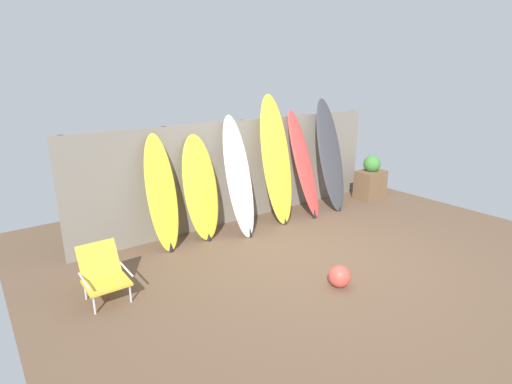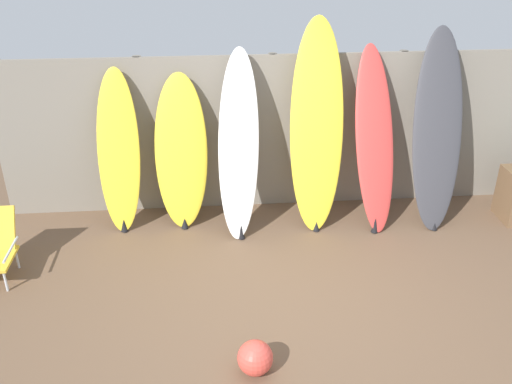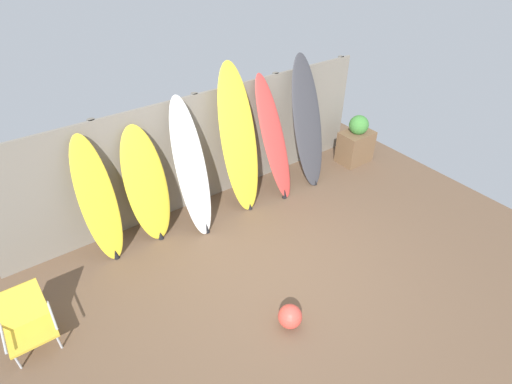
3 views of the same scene
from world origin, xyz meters
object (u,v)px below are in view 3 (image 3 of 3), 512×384
(surfboard_charcoal_5, at_px, (307,123))
(planter_box, at_px, (356,142))
(surfboard_white_2, at_px, (191,169))
(beach_chair, at_px, (27,320))
(beach_ball, at_px, (290,316))
(surfboard_red_4, at_px, (274,139))
(surfboard_yellow_3, at_px, (239,141))
(surfboard_yellow_0, at_px, (98,201))
(surfboard_yellow_1, at_px, (146,185))

(surfboard_charcoal_5, height_order, planter_box, surfboard_charcoal_5)
(surfboard_white_2, bearing_deg, planter_box, -2.24)
(beach_chair, height_order, planter_box, planter_box)
(beach_ball, bearing_deg, surfboard_charcoal_5, 46.31)
(beach_chair, relative_size, planter_box, 0.68)
(surfboard_white_2, height_order, surfboard_red_4, same)
(surfboard_charcoal_5, height_order, beach_chair, surfboard_charcoal_5)
(surfboard_yellow_3, relative_size, surfboard_charcoal_5, 1.06)
(surfboard_charcoal_5, xyz_separation_m, planter_box, (1.13, -0.13, -0.65))
(surfboard_yellow_0, bearing_deg, planter_box, -3.57)
(surfboard_yellow_3, bearing_deg, surfboard_white_2, -176.22)
(surfboard_yellow_3, height_order, beach_ball, surfboard_yellow_3)
(beach_chair, bearing_deg, planter_box, 16.52)
(planter_box, xyz_separation_m, beach_ball, (-3.28, -2.12, -0.26))
(surfboard_red_4, height_order, beach_ball, surfboard_red_4)
(surfboard_yellow_0, xyz_separation_m, beach_chair, (-1.17, -0.90, -0.53))
(surfboard_yellow_3, distance_m, beach_chair, 3.47)
(beach_chair, bearing_deg, surfboard_charcoal_5, 19.61)
(surfboard_yellow_0, relative_size, surfboard_white_2, 0.90)
(surfboard_yellow_1, xyz_separation_m, surfboard_yellow_3, (1.45, -0.12, 0.28))
(surfboard_white_2, xyz_separation_m, surfboard_red_4, (1.47, 0.03, 0.00))
(surfboard_yellow_3, bearing_deg, beach_ball, -110.16)
(surfboard_red_4, bearing_deg, beach_chair, -168.92)
(surfboard_yellow_3, distance_m, planter_box, 2.54)
(surfboard_yellow_0, relative_size, planter_box, 1.89)
(surfboard_yellow_1, relative_size, surfboard_yellow_3, 0.75)
(beach_ball, bearing_deg, surfboard_yellow_3, 69.84)
(surfboard_yellow_0, bearing_deg, surfboard_white_2, -6.97)
(planter_box, bearing_deg, surfboard_red_4, 175.07)
(surfboard_red_4, distance_m, beach_ball, 2.83)
(surfboard_red_4, xyz_separation_m, beach_ball, (-1.48, -2.28, -0.81))
(surfboard_white_2, height_order, beach_ball, surfboard_white_2)
(surfboard_yellow_3, distance_m, beach_ball, 2.64)
(surfboard_yellow_3, bearing_deg, surfboard_yellow_0, 177.26)
(surfboard_yellow_3, height_order, planter_box, surfboard_yellow_3)
(surfboard_yellow_1, distance_m, beach_chair, 2.11)
(surfboard_yellow_1, bearing_deg, surfboard_red_4, -3.96)
(surfboard_charcoal_5, relative_size, planter_box, 2.29)
(surfboard_charcoal_5, bearing_deg, beach_chair, -170.81)
(surfboard_yellow_3, height_order, surfboard_charcoal_5, surfboard_yellow_3)
(surfboard_white_2, relative_size, beach_chair, 3.06)
(surfboard_yellow_0, distance_m, planter_box, 4.58)
(planter_box, bearing_deg, surfboard_yellow_3, 175.71)
(surfboard_yellow_3, xyz_separation_m, surfboard_charcoal_5, (1.30, -0.05, -0.06))
(surfboard_yellow_3, xyz_separation_m, planter_box, (2.44, -0.18, -0.71))
(surfboard_yellow_0, bearing_deg, surfboard_yellow_3, -2.74)
(surfboard_yellow_0, relative_size, surfboard_charcoal_5, 0.82)
(surfboard_yellow_3, distance_m, surfboard_charcoal_5, 1.31)
(surfboard_red_4, xyz_separation_m, planter_box, (1.80, -0.16, -0.55))
(surfboard_yellow_0, xyz_separation_m, surfboard_charcoal_5, (3.41, -0.15, 0.19))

